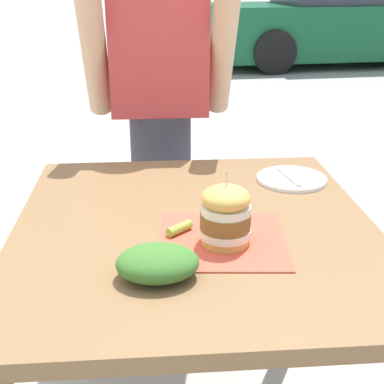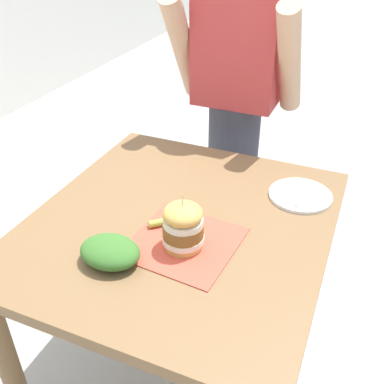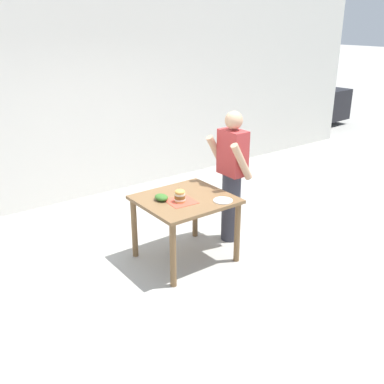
{
  "view_description": "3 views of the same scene",
  "coord_description": "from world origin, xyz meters",
  "px_view_note": "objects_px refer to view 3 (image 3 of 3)",
  "views": [
    {
      "loc": [
        -0.11,
        -1.26,
        1.4
      ],
      "look_at": [
        0.0,
        0.1,
        0.84
      ],
      "focal_mm": 50.0,
      "sensor_mm": 36.0,
      "label": 1
    },
    {
      "loc": [
        0.49,
        -1.07,
        1.66
      ],
      "look_at": [
        0.0,
        0.1,
        0.84
      ],
      "focal_mm": 42.0,
      "sensor_mm": 36.0,
      "label": 2
    },
    {
      "loc": [
        3.89,
        -2.79,
        2.73
      ],
      "look_at": [
        0.0,
        0.1,
        0.84
      ],
      "focal_mm": 42.0,
      "sensor_mm": 36.0,
      "label": 3
    }
  ],
  "objects_px": {
    "parked_car_far_end": "(272,91)",
    "sandwich": "(180,196)",
    "patio_table": "(185,208)",
    "pickle_spear": "(179,197)",
    "side_plate_with_forks": "(223,200)",
    "diner_across_table": "(232,175)",
    "side_salad": "(161,197)"
  },
  "relations": [
    {
      "from": "patio_table",
      "to": "diner_across_table",
      "type": "distance_m",
      "value": 0.81
    },
    {
      "from": "patio_table",
      "to": "side_plate_with_forks",
      "type": "distance_m",
      "value": 0.46
    },
    {
      "from": "patio_table",
      "to": "parked_car_far_end",
      "type": "distance_m",
      "value": 8.72
    },
    {
      "from": "pickle_spear",
      "to": "side_salad",
      "type": "height_order",
      "value": "side_salad"
    },
    {
      "from": "patio_table",
      "to": "pickle_spear",
      "type": "height_order",
      "value": "pickle_spear"
    },
    {
      "from": "side_plate_with_forks",
      "to": "parked_car_far_end",
      "type": "bearing_deg",
      "value": 130.31
    },
    {
      "from": "patio_table",
      "to": "parked_car_far_end",
      "type": "xyz_separation_m",
      "value": [
        -5.3,
        6.93,
        0.06
      ]
    },
    {
      "from": "sandwich",
      "to": "diner_across_table",
      "type": "xyz_separation_m",
      "value": [
        -0.13,
        0.89,
        0.02
      ]
    },
    {
      "from": "pickle_spear",
      "to": "parked_car_far_end",
      "type": "bearing_deg",
      "value": 126.96
    },
    {
      "from": "parked_car_far_end",
      "to": "sandwich",
      "type": "bearing_deg",
      "value": -52.72
    },
    {
      "from": "patio_table",
      "to": "pickle_spear",
      "type": "bearing_deg",
      "value": -128.99
    },
    {
      "from": "side_salad",
      "to": "diner_across_table",
      "type": "relative_size",
      "value": 0.11
    },
    {
      "from": "side_salad",
      "to": "diner_across_table",
      "type": "xyz_separation_m",
      "value": [
        0.03,
        1.03,
        0.06
      ]
    },
    {
      "from": "side_plate_with_forks",
      "to": "side_salad",
      "type": "bearing_deg",
      "value": -128.36
    },
    {
      "from": "patio_table",
      "to": "parked_car_far_end",
      "type": "bearing_deg",
      "value": 127.41
    },
    {
      "from": "diner_across_table",
      "to": "pickle_spear",
      "type": "bearing_deg",
      "value": -88.13
    },
    {
      "from": "patio_table",
      "to": "side_plate_with_forks",
      "type": "xyz_separation_m",
      "value": [
        0.33,
        0.29,
        0.13
      ]
    },
    {
      "from": "sandwich",
      "to": "side_salad",
      "type": "xyz_separation_m",
      "value": [
        -0.16,
        -0.14,
        -0.04
      ]
    },
    {
      "from": "diner_across_table",
      "to": "sandwich",
      "type": "bearing_deg",
      "value": -81.41
    },
    {
      "from": "patio_table",
      "to": "side_plate_with_forks",
      "type": "relative_size",
      "value": 4.69
    },
    {
      "from": "side_plate_with_forks",
      "to": "diner_across_table",
      "type": "bearing_deg",
      "value": 129.97
    },
    {
      "from": "side_plate_with_forks",
      "to": "diner_across_table",
      "type": "relative_size",
      "value": 0.13
    },
    {
      "from": "pickle_spear",
      "to": "side_salad",
      "type": "xyz_separation_m",
      "value": [
        -0.06,
        -0.2,
        0.02
      ]
    },
    {
      "from": "patio_table",
      "to": "side_salad",
      "type": "height_order",
      "value": "side_salad"
    },
    {
      "from": "side_plate_with_forks",
      "to": "diner_across_table",
      "type": "height_order",
      "value": "diner_across_table"
    },
    {
      "from": "pickle_spear",
      "to": "sandwich",
      "type": "bearing_deg",
      "value": -29.8
    },
    {
      "from": "diner_across_table",
      "to": "parked_car_far_end",
      "type": "bearing_deg",
      "value": 130.34
    },
    {
      "from": "diner_across_table",
      "to": "parked_car_far_end",
      "type": "xyz_separation_m",
      "value": [
        -5.23,
        6.15,
        -0.16
      ]
    },
    {
      "from": "sandwich",
      "to": "side_plate_with_forks",
      "type": "xyz_separation_m",
      "value": [
        0.27,
        0.41,
        -0.07
      ]
    },
    {
      "from": "sandwich",
      "to": "parked_car_far_end",
      "type": "xyz_separation_m",
      "value": [
        -5.36,
        7.04,
        -0.14
      ]
    },
    {
      "from": "side_salad",
      "to": "side_plate_with_forks",
      "type": "bearing_deg",
      "value": 51.64
    },
    {
      "from": "side_plate_with_forks",
      "to": "pickle_spear",
      "type": "bearing_deg",
      "value": -137.4
    }
  ]
}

